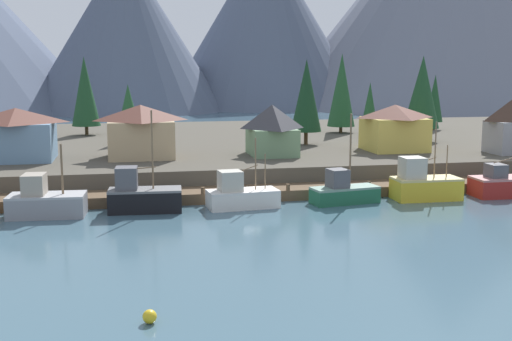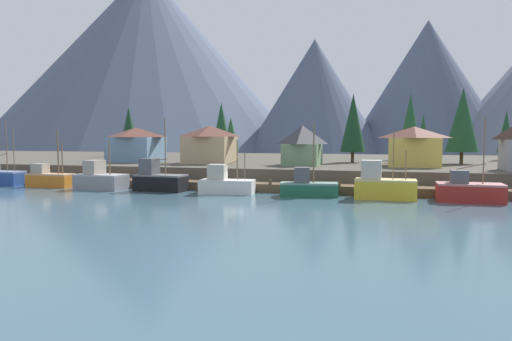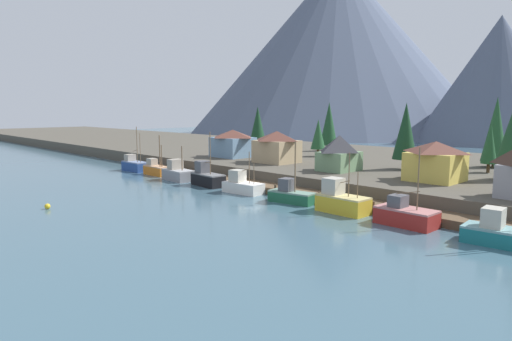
{
  "view_description": "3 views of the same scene",
  "coord_description": "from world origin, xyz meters",
  "px_view_note": "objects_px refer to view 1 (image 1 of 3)",
  "views": [
    {
      "loc": [
        -10.44,
        -56.65,
        12.43
      ],
      "look_at": [
        1.34,
        2.19,
        2.65
      ],
      "focal_mm": 44.75,
      "sensor_mm": 36.0,
      "label": 1
    },
    {
      "loc": [
        16.77,
        -51.43,
        6.49
      ],
      "look_at": [
        1.4,
        3.29,
        2.36
      ],
      "focal_mm": 31.96,
      "sensor_mm": 36.0,
      "label": 2
    },
    {
      "loc": [
        47.72,
        -45.78,
        12.44
      ],
      "look_at": [
        -0.87,
        1.05,
        3.09
      ],
      "focal_mm": 31.45,
      "sensor_mm": 36.0,
      "label": 3
    }
  ],
  "objects_px": {
    "fishing_boat_yellow": "(424,185)",
    "house_green": "(272,129)",
    "house_blue": "(17,134)",
    "fishing_boat_grey": "(45,202)",
    "conifer_near_left": "(128,108)",
    "conifer_near_right": "(422,92)",
    "conifer_mid_left": "(435,98)",
    "house_tan": "(141,131)",
    "conifer_mid_right": "(342,90)",
    "channel_buoy": "(150,317)",
    "fishing_boat_black": "(142,196)",
    "fishing_boat_red": "(504,185)",
    "conifer_far_left": "(306,95)",
    "house_yellow": "(395,127)",
    "conifer_centre": "(370,105)",
    "fishing_boat_white": "(240,195)",
    "conifer_back_right": "(85,91)",
    "fishing_boat_green": "(343,191)"
  },
  "relations": [
    {
      "from": "fishing_boat_black",
      "to": "house_yellow",
      "type": "distance_m",
      "value": 34.56
    },
    {
      "from": "house_blue",
      "to": "conifer_far_left",
      "type": "bearing_deg",
      "value": 12.43
    },
    {
      "from": "conifer_mid_right",
      "to": "channel_buoy",
      "type": "relative_size",
      "value": 17.06
    },
    {
      "from": "fishing_boat_black",
      "to": "fishing_boat_red",
      "type": "relative_size",
      "value": 1.03
    },
    {
      "from": "conifer_far_left",
      "to": "channel_buoy",
      "type": "xyz_separation_m",
      "value": [
        -21.72,
        -49.07,
        -8.46
      ]
    },
    {
      "from": "house_tan",
      "to": "conifer_centre",
      "type": "bearing_deg",
      "value": 23.77
    },
    {
      "from": "house_tan",
      "to": "conifer_near_left",
      "type": "height_order",
      "value": "conifer_near_left"
    },
    {
      "from": "house_tan",
      "to": "house_blue",
      "type": "distance_m",
      "value": 13.11
    },
    {
      "from": "fishing_boat_black",
      "to": "conifer_back_right",
      "type": "height_order",
      "value": "conifer_back_right"
    },
    {
      "from": "conifer_mid_left",
      "to": "conifer_mid_right",
      "type": "bearing_deg",
      "value": -174.53
    },
    {
      "from": "fishing_boat_grey",
      "to": "fishing_boat_yellow",
      "type": "bearing_deg",
      "value": 4.09
    },
    {
      "from": "fishing_boat_grey",
      "to": "conifer_mid_right",
      "type": "height_order",
      "value": "conifer_mid_right"
    },
    {
      "from": "conifer_near_right",
      "to": "fishing_boat_yellow",
      "type": "bearing_deg",
      "value": -114.85
    },
    {
      "from": "fishing_boat_green",
      "to": "fishing_boat_red",
      "type": "bearing_deg",
      "value": -9.2
    },
    {
      "from": "house_tan",
      "to": "conifer_back_right",
      "type": "bearing_deg",
      "value": 106.09
    },
    {
      "from": "fishing_boat_green",
      "to": "fishing_boat_grey",
      "type": "bearing_deg",
      "value": 170.83
    },
    {
      "from": "house_green",
      "to": "conifer_near_left",
      "type": "bearing_deg",
      "value": 137.21
    },
    {
      "from": "fishing_boat_black",
      "to": "fishing_boat_white",
      "type": "relative_size",
      "value": 1.35
    },
    {
      "from": "fishing_boat_grey",
      "to": "conifer_near_right",
      "type": "height_order",
      "value": "conifer_near_right"
    },
    {
      "from": "fishing_boat_red",
      "to": "house_green",
      "type": "height_order",
      "value": "fishing_boat_red"
    },
    {
      "from": "fishing_boat_grey",
      "to": "fishing_boat_green",
      "type": "relative_size",
      "value": 0.78
    },
    {
      "from": "conifer_near_left",
      "to": "conifer_mid_left",
      "type": "xyz_separation_m",
      "value": [
        47.73,
        9.2,
        0.37
      ]
    },
    {
      "from": "house_tan",
      "to": "fishing_boat_red",
      "type": "bearing_deg",
      "value": -25.2
    },
    {
      "from": "fishing_boat_grey",
      "to": "fishing_boat_black",
      "type": "distance_m",
      "value": 8.02
    },
    {
      "from": "conifer_near_left",
      "to": "conifer_near_right",
      "type": "relative_size",
      "value": 0.68
    },
    {
      "from": "house_yellow",
      "to": "conifer_centre",
      "type": "bearing_deg",
      "value": 80.85
    },
    {
      "from": "house_blue",
      "to": "house_green",
      "type": "distance_m",
      "value": 27.74
    },
    {
      "from": "house_green",
      "to": "conifer_mid_left",
      "type": "xyz_separation_m",
      "value": [
        31.86,
        23.89,
        2.05
      ]
    },
    {
      "from": "fishing_boat_yellow",
      "to": "conifer_mid_right",
      "type": "relative_size",
      "value": 0.62
    },
    {
      "from": "fishing_boat_black",
      "to": "conifer_mid_left",
      "type": "relative_size",
      "value": 1.01
    },
    {
      "from": "conifer_near_right",
      "to": "conifer_mid_left",
      "type": "distance_m",
      "value": 17.46
    },
    {
      "from": "house_green",
      "to": "conifer_back_right",
      "type": "bearing_deg",
      "value": 129.73
    },
    {
      "from": "fishing_boat_red",
      "to": "conifer_mid_left",
      "type": "relative_size",
      "value": 0.97
    },
    {
      "from": "fishing_boat_white",
      "to": "house_blue",
      "type": "xyz_separation_m",
      "value": [
        -21.36,
        16.77,
        4.22
      ]
    },
    {
      "from": "fishing_boat_grey",
      "to": "conifer_near_left",
      "type": "height_order",
      "value": "conifer_near_left"
    },
    {
      "from": "fishing_boat_green",
      "to": "conifer_far_left",
      "type": "distance_m",
      "value": 25.69
    },
    {
      "from": "fishing_boat_red",
      "to": "house_yellow",
      "type": "relative_size",
      "value": 1.22
    },
    {
      "from": "conifer_mid_left",
      "to": "conifer_centre",
      "type": "xyz_separation_m",
      "value": [
        -14.35,
        -8.88,
        -0.41
      ]
    },
    {
      "from": "fishing_boat_red",
      "to": "conifer_mid_left",
      "type": "bearing_deg",
      "value": 73.8
    },
    {
      "from": "conifer_mid_left",
      "to": "conifer_far_left",
      "type": "distance_m",
      "value": 29.42
    },
    {
      "from": "fishing_boat_grey",
      "to": "conifer_near_right",
      "type": "distance_m",
      "value": 52.36
    },
    {
      "from": "fishing_boat_green",
      "to": "conifer_mid_right",
      "type": "xyz_separation_m",
      "value": [
        12.51,
        37.65,
        7.87
      ]
    },
    {
      "from": "house_tan",
      "to": "conifer_mid_right",
      "type": "height_order",
      "value": "conifer_mid_right"
    },
    {
      "from": "fishing_boat_green",
      "to": "house_yellow",
      "type": "bearing_deg",
      "value": 44.5
    },
    {
      "from": "conifer_mid_right",
      "to": "house_yellow",
      "type": "bearing_deg",
      "value": -91.47
    },
    {
      "from": "house_blue",
      "to": "channel_buoy",
      "type": "distance_m",
      "value": 43.66
    },
    {
      "from": "fishing_boat_yellow",
      "to": "house_green",
      "type": "xyz_separation_m",
      "value": [
        -11.28,
        15.17,
        4.01
      ]
    },
    {
      "from": "house_blue",
      "to": "conifer_centre",
      "type": "height_order",
      "value": "conifer_centre"
    },
    {
      "from": "fishing_boat_red",
      "to": "conifer_centre",
      "type": "xyz_separation_m",
      "value": [
        -2.13,
        30.26,
        5.97
      ]
    },
    {
      "from": "fishing_boat_yellow",
      "to": "house_yellow",
      "type": "distance_m",
      "value": 17.2
    }
  ]
}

